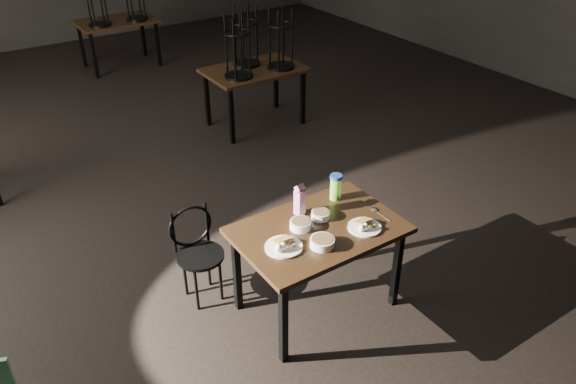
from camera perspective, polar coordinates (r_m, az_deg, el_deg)
main_table at (r=4.12m, az=3.11°, el=-4.55°), size 1.20×0.80×0.75m
plate_left at (r=3.86m, az=-0.45°, el=-5.45°), size 0.26×0.26×0.08m
plate_right at (r=4.09m, az=7.79°, el=-3.43°), size 0.24×0.24×0.08m
bowl_near at (r=4.05m, az=1.26°, el=-3.30°), size 0.15×0.15×0.06m
bowl_far at (r=4.16m, az=3.32°, el=-2.31°), size 0.14×0.14×0.05m
bowl_big at (r=3.89m, az=3.49°, el=-5.10°), size 0.17×0.17×0.06m
juice_carton at (r=4.16m, az=1.18°, el=-0.85°), size 0.07×0.07×0.26m
water_bottle at (r=4.36m, az=4.87°, el=0.54°), size 0.10×0.10×0.21m
spoon at (r=4.30m, az=8.88°, el=-1.84°), size 0.05×0.21×0.01m
bentwood_chair at (r=4.42m, az=-9.26°, el=-5.52°), size 0.37×0.37×0.78m
bg_table_right at (r=7.11m, az=-3.41°, el=12.59°), size 1.20×0.80×1.48m
bg_table_far at (r=9.63m, az=-17.00°, el=16.31°), size 1.20×0.80×1.48m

